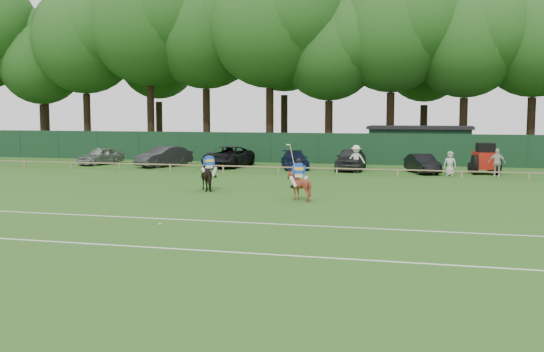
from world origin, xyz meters
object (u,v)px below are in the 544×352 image
(sedan_grey, at_px, (164,156))
(tractor, at_px, (484,159))
(polo_ball, at_px, (160,224))
(estate_black, at_px, (422,164))
(hatch_grey, at_px, (351,159))
(spectator_mid, at_px, (497,163))
(sedan_navy, at_px, (295,160))
(sedan_silver, at_px, (101,156))
(spectator_left, at_px, (356,159))
(horse_dark, at_px, (209,176))
(suv_black, at_px, (228,157))
(horse_chestnut, at_px, (299,186))
(utility_shed, at_px, (420,144))
(spectator_right, at_px, (450,164))

(sedan_grey, xyz_separation_m, tractor, (23.46, 0.18, 0.22))
(polo_ball, bearing_deg, estate_black, 69.05)
(hatch_grey, bearing_deg, spectator_mid, -14.89)
(sedan_navy, height_order, estate_black, estate_black)
(sedan_grey, xyz_separation_m, spectator_mid, (24.13, -1.67, 0.14))
(sedan_silver, xyz_separation_m, spectator_left, (20.59, -1.39, 0.26))
(horse_dark, distance_m, suv_black, 14.64)
(sedan_silver, distance_m, tractor, 29.14)
(horse_dark, height_order, spectator_mid, spectator_mid)
(horse_chestnut, distance_m, sedan_grey, 21.08)
(sedan_silver, bearing_deg, utility_shed, 36.11)
(hatch_grey, distance_m, tractor, 9.15)
(spectator_left, height_order, tractor, tractor)
(spectator_mid, bearing_deg, spectator_left, -172.21)
(tractor, bearing_deg, spectator_right, -147.70)
(sedan_grey, distance_m, polo_ball, 25.79)
(suv_black, xyz_separation_m, utility_shed, (14.05, 7.86, 0.76))
(horse_dark, height_order, sedan_grey, sedan_grey)
(sedan_grey, height_order, spectator_right, spectator_right)
(sedan_silver, bearing_deg, horse_dark, -26.32)
(utility_shed, bearing_deg, horse_dark, -115.09)
(sedan_grey, relative_size, hatch_grey, 0.98)
(horse_chestnut, bearing_deg, sedan_grey, -61.29)
(horse_dark, height_order, sedan_navy, horse_dark)
(spectator_right, bearing_deg, horse_dark, -137.96)
(horse_chestnut, relative_size, sedan_navy, 0.32)
(estate_black, distance_m, spectator_right, 2.38)
(sedan_silver, height_order, tractor, tractor)
(sedan_grey, xyz_separation_m, spectator_left, (14.92, -0.99, 0.17))
(hatch_grey, relative_size, spectator_right, 2.96)
(sedan_grey, relative_size, spectator_mid, 2.57)
(estate_black, xyz_separation_m, spectator_left, (-4.48, -0.65, 0.30))
(spectator_mid, distance_m, spectator_right, 2.94)
(utility_shed, bearing_deg, sedan_grey, -155.03)
(suv_black, bearing_deg, estate_black, -1.02)
(sedan_navy, relative_size, spectator_mid, 2.40)
(sedan_silver, xyz_separation_m, sedan_navy, (15.85, 0.28, -0.05))
(sedan_silver, xyz_separation_m, estate_black, (25.07, -0.74, -0.04))
(tractor, bearing_deg, horse_chestnut, -130.71)
(sedan_grey, xyz_separation_m, suv_black, (4.88, 0.96, -0.00))
(spectator_right, bearing_deg, sedan_silver, 175.22)
(suv_black, distance_m, utility_shed, 16.12)
(sedan_silver, relative_size, spectator_right, 2.50)
(hatch_grey, relative_size, utility_shed, 0.58)
(spectator_mid, xyz_separation_m, utility_shed, (-5.20, 10.48, 0.62))
(polo_ball, bearing_deg, horse_chestnut, 65.55)
(hatch_grey, height_order, estate_black, hatch_grey)
(spectator_left, height_order, polo_ball, spectator_left)
(horse_chestnut, xyz_separation_m, tractor, (9.38, 15.87, 0.30))
(horse_dark, bearing_deg, utility_shed, -150.36)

